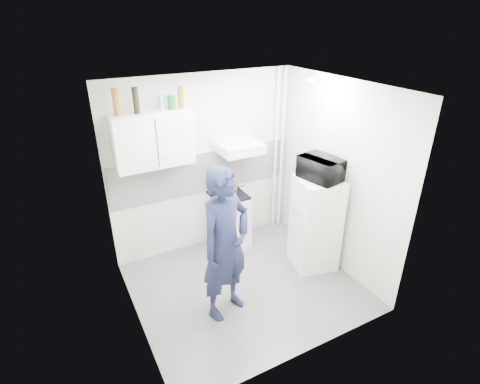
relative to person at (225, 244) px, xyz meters
name	(u,v)px	position (x,y,z in m)	size (l,w,h in m)	color
floor	(245,286)	(0.40, 0.26, -0.94)	(2.80, 2.80, 0.00)	#585858
ceiling	(246,88)	(0.40, 0.26, 1.66)	(2.80, 2.80, 0.00)	white
wall_back	(204,165)	(0.40, 1.51, 0.36)	(2.80, 2.80, 0.00)	beige
wall_left	(127,229)	(-1.00, 0.26, 0.36)	(2.60, 2.60, 0.00)	beige
wall_right	(337,177)	(1.80, 0.26, 0.36)	(2.60, 2.60, 0.00)	beige
person	(225,244)	(0.00, 0.00, 0.00)	(0.69, 0.45, 1.89)	#181C3A
stove	(229,221)	(0.66, 1.26, -0.52)	(0.52, 0.52, 0.84)	silver
fridge	(315,223)	(1.50, 0.25, -0.27)	(0.55, 0.55, 1.34)	white
stove_top	(228,195)	(0.66, 1.26, -0.09)	(0.50, 0.50, 0.03)	black
saucepan	(232,190)	(0.74, 1.29, -0.03)	(0.16, 0.16, 0.09)	silver
microwave	(321,168)	(1.50, 0.25, 0.55)	(0.37, 0.54, 0.30)	black
bottle_a	(116,102)	(-0.74, 1.34, 1.42)	(0.07, 0.07, 0.32)	brown
bottle_c	(136,100)	(-0.50, 1.34, 1.41)	(0.08, 0.08, 0.31)	black
canister_a	(162,103)	(-0.19, 1.34, 1.35)	(0.08, 0.08, 0.19)	silver
canister_b	(171,102)	(-0.07, 1.34, 1.35)	(0.09, 0.09, 0.18)	#144C1E
bottle_e	(181,97)	(0.06, 1.34, 1.40)	(0.07, 0.07, 0.28)	brown
upper_cabinet	(153,139)	(-0.35, 1.34, 0.91)	(1.00, 0.35, 0.70)	white
range_hood	(239,147)	(0.85, 1.26, 0.63)	(0.60, 0.50, 0.14)	silver
backsplash	(205,172)	(0.40, 1.50, 0.26)	(2.74, 0.03, 0.60)	white
pipe_a	(282,152)	(1.70, 1.43, 0.36)	(0.05, 0.05, 2.60)	silver
pipe_b	(275,153)	(1.58, 1.43, 0.36)	(0.04, 0.04, 2.60)	silver
ceiling_spot_fixture	(311,80)	(1.40, 0.46, 1.63)	(0.10, 0.10, 0.02)	white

